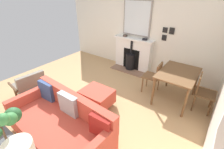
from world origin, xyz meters
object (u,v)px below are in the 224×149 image
object	(u,v)px
armchair_accent	(29,84)
console_table	(2,147)
mantel_bowl_near	(125,35)
mantel_bowl_far	(145,39)
dining_table	(178,76)
dining_chair_by_back_wall	(202,90)
potted_plant	(1,129)
dining_chair_near_fireplace	(155,75)
fireplace	(132,55)
ottoman	(97,97)
sofa	(61,124)

from	to	relation	value
armchair_accent	console_table	bearing A→B (deg)	52.52
mantel_bowl_near	mantel_bowl_far	size ratio (longest dim) A/B	0.94
dining_table	dining_chair_by_back_wall	size ratio (longest dim) A/B	1.31
mantel_bowl_far	console_table	size ratio (longest dim) A/B	0.08
armchair_accent	console_table	xyz separation A→B (m)	(1.14, 1.49, 0.19)
mantel_bowl_far	armchair_accent	size ratio (longest dim) A/B	0.20
mantel_bowl_far	console_table	world-z (taller)	mantel_bowl_far
console_table	potted_plant	world-z (taller)	potted_plant
dining_chair_near_fireplace	dining_chair_by_back_wall	bearing A→B (deg)	89.45
potted_plant	armchair_accent	bearing A→B (deg)	-122.60
fireplace	mantel_bowl_far	bearing A→B (deg)	94.43
dining_chair_near_fireplace	dining_chair_by_back_wall	world-z (taller)	dining_chair_by_back_wall
dining_chair_near_fireplace	dining_chair_by_back_wall	size ratio (longest dim) A/B	0.98
fireplace	dining_chair_by_back_wall	world-z (taller)	fireplace
mantel_bowl_far	armchair_accent	bearing A→B (deg)	-25.34
fireplace	mantel_bowl_near	xyz separation A→B (m)	(-0.03, -0.33, 0.60)
dining_table	dining_chair_by_back_wall	world-z (taller)	dining_chair_by_back_wall
mantel_bowl_near	dining_chair_by_back_wall	distance (m)	2.78
ottoman	potted_plant	xyz separation A→B (m)	(1.88, 0.37, 0.87)
armchair_accent	console_table	world-z (taller)	armchair_accent
console_table	mantel_bowl_near	bearing A→B (deg)	-169.31
potted_plant	dining_chair_by_back_wall	size ratio (longest dim) A/B	0.83
fireplace	ottoman	bearing A→B (deg)	9.14
ottoman	fireplace	bearing A→B (deg)	-170.86
fireplace	potted_plant	world-z (taller)	potted_plant
armchair_accent	dining_chair_by_back_wall	size ratio (longest dim) A/B	0.93
sofa	dining_chair_near_fireplace	distance (m)	2.45
sofa	fireplace	bearing A→B (deg)	-172.08
mantel_bowl_far	ottoman	xyz separation A→B (m)	(2.22, -0.01, -0.81)
fireplace	dining_chair_near_fireplace	bearing A→B (deg)	51.90
armchair_accent	dining_table	xyz separation A→B (m)	(-2.04, 2.73, 0.20)
ottoman	dining_table	world-z (taller)	dining_table
mantel_bowl_far	fireplace	bearing A→B (deg)	-85.57
fireplace	potted_plant	size ratio (longest dim) A/B	1.90
mantel_bowl_near	potted_plant	bearing A→B (deg)	14.32
mantel_bowl_near	dining_chair_near_fireplace	world-z (taller)	mantel_bowl_near
potted_plant	dining_chair_near_fireplace	world-z (taller)	potted_plant
ottoman	armchair_accent	distance (m)	1.60
dining_chair_by_back_wall	ottoman	bearing A→B (deg)	-55.78
armchair_accent	ottoman	bearing A→B (deg)	118.51
sofa	dining_table	xyz separation A→B (m)	(-2.34, 1.24, 0.30)
mantel_bowl_far	ottoman	distance (m)	2.36
armchair_accent	dining_table	bearing A→B (deg)	126.69
potted_plant	dining_chair_by_back_wall	xyz separation A→B (m)	(-3.16, 1.50, -0.62)
armchair_accent	dining_chair_near_fireplace	world-z (taller)	dining_chair_near_fireplace
sofa	armchair_accent	xyz separation A→B (m)	(-0.30, -1.49, 0.11)
dining_chair_near_fireplace	fireplace	bearing A→B (deg)	-128.10
dining_chair_by_back_wall	sofa	bearing A→B (deg)	-37.24
mantel_bowl_near	sofa	world-z (taller)	mantel_bowl_near
fireplace	ottoman	xyz separation A→B (m)	(2.19, 0.35, -0.22)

